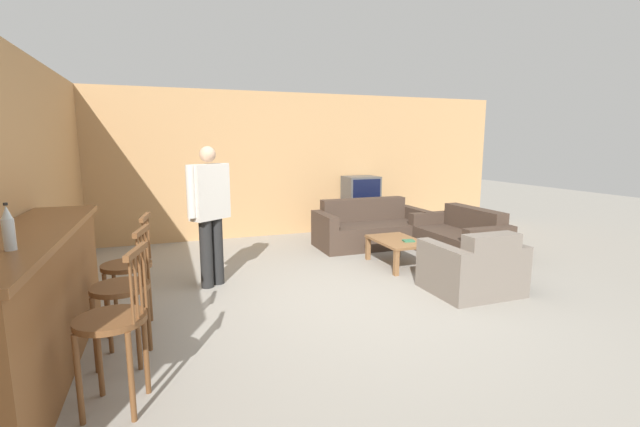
{
  "coord_description": "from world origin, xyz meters",
  "views": [
    {
      "loc": [
        -1.86,
        -4.02,
        1.71
      ],
      "look_at": [
        -0.1,
        0.84,
        0.85
      ],
      "focal_mm": 24.0,
      "sensor_mm": 36.0,
      "label": 1
    }
  ],
  "objects_px": {
    "book_on_table": "(409,241)",
    "bar_chair_far": "(129,271)",
    "armchair_near": "(473,269)",
    "couch_far": "(370,229)",
    "bottle": "(8,229)",
    "bar_chair_mid": "(123,294)",
    "tv": "(361,189)",
    "bar_chair_near": "(114,327)",
    "coffee_table": "(397,244)",
    "person_by_window": "(210,209)",
    "loveseat_right": "(460,239)",
    "tv_unit": "(360,217)"
  },
  "relations": [
    {
      "from": "loveseat_right",
      "to": "armchair_near",
      "type": "bearing_deg",
      "value": -122.62
    },
    {
      "from": "armchair_near",
      "to": "bottle",
      "type": "bearing_deg",
      "value": -168.0
    },
    {
      "from": "coffee_table",
      "to": "bar_chair_mid",
      "type": "bearing_deg",
      "value": -154.37
    },
    {
      "from": "book_on_table",
      "to": "bar_chair_far",
      "type": "bearing_deg",
      "value": -166.28
    },
    {
      "from": "bar_chair_far",
      "to": "coffee_table",
      "type": "distance_m",
      "value": 3.51
    },
    {
      "from": "bar_chair_near",
      "to": "person_by_window",
      "type": "xyz_separation_m",
      "value": [
        0.83,
        2.27,
        0.38
      ]
    },
    {
      "from": "bar_chair_mid",
      "to": "tv_unit",
      "type": "xyz_separation_m",
      "value": [
        3.84,
        3.84,
        -0.27
      ]
    },
    {
      "from": "tv",
      "to": "person_by_window",
      "type": "height_order",
      "value": "person_by_window"
    },
    {
      "from": "bar_chair_far",
      "to": "tv_unit",
      "type": "distance_m",
      "value": 5.01
    },
    {
      "from": "book_on_table",
      "to": "armchair_near",
      "type": "bearing_deg",
      "value": -81.16
    },
    {
      "from": "couch_far",
      "to": "person_by_window",
      "type": "distance_m",
      "value": 3.03
    },
    {
      "from": "couch_far",
      "to": "coffee_table",
      "type": "bearing_deg",
      "value": -98.39
    },
    {
      "from": "book_on_table",
      "to": "bar_chair_near",
      "type": "bearing_deg",
      "value": -148.47
    },
    {
      "from": "bar_chair_mid",
      "to": "bar_chair_far",
      "type": "distance_m",
      "value": 0.63
    },
    {
      "from": "couch_far",
      "to": "bottle",
      "type": "xyz_separation_m",
      "value": [
        -4.07,
        -3.35,
        0.93
      ]
    },
    {
      "from": "bar_chair_mid",
      "to": "couch_far",
      "type": "bearing_deg",
      "value": 38.54
    },
    {
      "from": "bar_chair_near",
      "to": "book_on_table",
      "type": "height_order",
      "value": "bar_chair_near"
    },
    {
      "from": "couch_far",
      "to": "bar_chair_mid",
      "type": "bearing_deg",
      "value": -141.46
    },
    {
      "from": "bar_chair_far",
      "to": "armchair_near",
      "type": "relative_size",
      "value": 1.12
    },
    {
      "from": "tv",
      "to": "bar_chair_near",
      "type": "bearing_deg",
      "value": -130.58
    },
    {
      "from": "coffee_table",
      "to": "bar_chair_near",
      "type": "bearing_deg",
      "value": -146.07
    },
    {
      "from": "book_on_table",
      "to": "bar_chair_mid",
      "type": "bearing_deg",
      "value": -156.95
    },
    {
      "from": "coffee_table",
      "to": "tv",
      "type": "distance_m",
      "value": 2.33
    },
    {
      "from": "bar_chair_mid",
      "to": "armchair_near",
      "type": "bearing_deg",
      "value": 5.58
    },
    {
      "from": "bar_chair_far",
      "to": "book_on_table",
      "type": "distance_m",
      "value": 3.55
    },
    {
      "from": "bar_chair_mid",
      "to": "tv",
      "type": "height_order",
      "value": "tv"
    },
    {
      "from": "couch_far",
      "to": "tv_unit",
      "type": "xyz_separation_m",
      "value": [
        0.3,
        1.02,
        0.02
      ]
    },
    {
      "from": "bar_chair_mid",
      "to": "armchair_near",
      "type": "relative_size",
      "value": 1.12
    },
    {
      "from": "person_by_window",
      "to": "loveseat_right",
      "type": "bearing_deg",
      "value": 1.54
    },
    {
      "from": "tv_unit",
      "to": "person_by_window",
      "type": "height_order",
      "value": "person_by_window"
    },
    {
      "from": "armchair_near",
      "to": "coffee_table",
      "type": "distance_m",
      "value": 1.29
    },
    {
      "from": "bar_chair_near",
      "to": "coffee_table",
      "type": "distance_m",
      "value": 4.06
    },
    {
      "from": "bottle",
      "to": "armchair_near",
      "type": "bearing_deg",
      "value": 12.0
    },
    {
      "from": "bar_chair_far",
      "to": "tv",
      "type": "distance_m",
      "value": 5.01
    },
    {
      "from": "bar_chair_mid",
      "to": "bottle",
      "type": "bearing_deg",
      "value": -135.09
    },
    {
      "from": "tv_unit",
      "to": "tv",
      "type": "distance_m",
      "value": 0.54
    },
    {
      "from": "bar_chair_near",
      "to": "tv",
      "type": "height_order",
      "value": "tv"
    },
    {
      "from": "tv_unit",
      "to": "book_on_table",
      "type": "height_order",
      "value": "tv_unit"
    },
    {
      "from": "coffee_table",
      "to": "armchair_near",
      "type": "bearing_deg",
      "value": -78.32
    },
    {
      "from": "tv_unit",
      "to": "book_on_table",
      "type": "bearing_deg",
      "value": -99.38
    },
    {
      "from": "person_by_window",
      "to": "book_on_table",
      "type": "bearing_deg",
      "value": -3.41
    },
    {
      "from": "bar_chair_near",
      "to": "bottle",
      "type": "distance_m",
      "value": 0.85
    },
    {
      "from": "bar_chair_far",
      "to": "tv_unit",
      "type": "xyz_separation_m",
      "value": [
        3.84,
        3.21,
        -0.27
      ]
    },
    {
      "from": "coffee_table",
      "to": "bar_chair_far",
      "type": "bearing_deg",
      "value": -163.63
    },
    {
      "from": "bar_chair_far",
      "to": "bottle",
      "type": "xyz_separation_m",
      "value": [
        -0.53,
        -1.16,
        0.65
      ]
    },
    {
      "from": "bar_chair_far",
      "to": "loveseat_right",
      "type": "bearing_deg",
      "value": 13.7
    },
    {
      "from": "bar_chair_near",
      "to": "tv",
      "type": "distance_m",
      "value": 5.91
    },
    {
      "from": "bar_chair_mid",
      "to": "tv",
      "type": "relative_size",
      "value": 1.71
    },
    {
      "from": "bar_chair_mid",
      "to": "person_by_window",
      "type": "height_order",
      "value": "person_by_window"
    },
    {
      "from": "bar_chair_near",
      "to": "bottle",
      "type": "bearing_deg",
      "value": 167.37
    }
  ]
}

